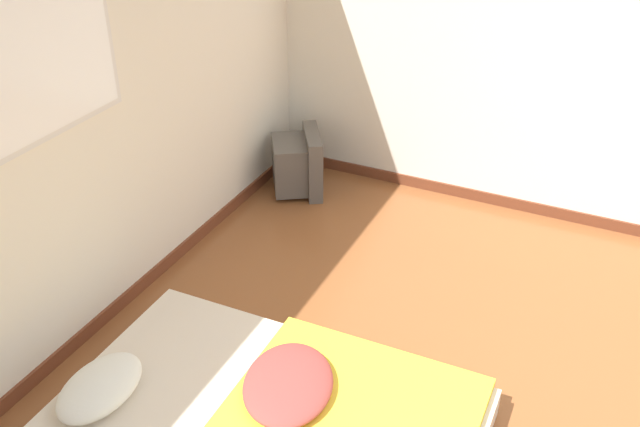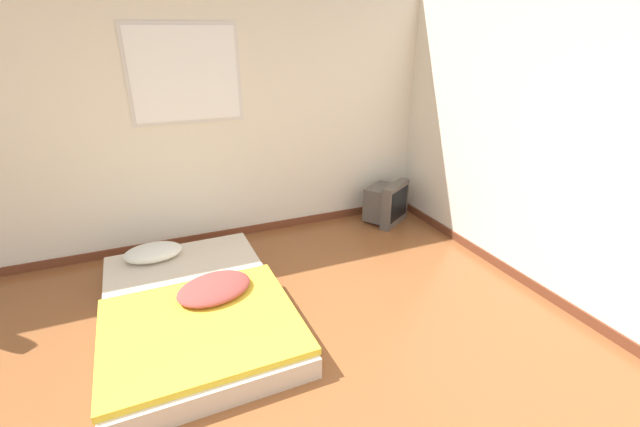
% 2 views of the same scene
% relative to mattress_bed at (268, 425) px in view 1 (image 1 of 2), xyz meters
% --- Properties ---
extents(wall_back, '(7.78, 0.08, 2.60)m').
position_rel_mattress_bed_xyz_m(wall_back, '(0.16, 1.40, 1.18)').
color(wall_back, silver).
rests_on(wall_back, ground_plane).
extents(mattress_bed, '(1.38, 2.08, 0.31)m').
position_rel_mattress_bed_xyz_m(mattress_bed, '(0.00, 0.00, 0.00)').
color(mattress_bed, beige).
rests_on(mattress_bed, ground_plane).
extents(crt_tv, '(0.58, 0.56, 0.50)m').
position_rel_mattress_bed_xyz_m(crt_tv, '(2.39, 1.04, 0.13)').
color(crt_tv, '#56514C').
rests_on(crt_tv, ground_plane).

